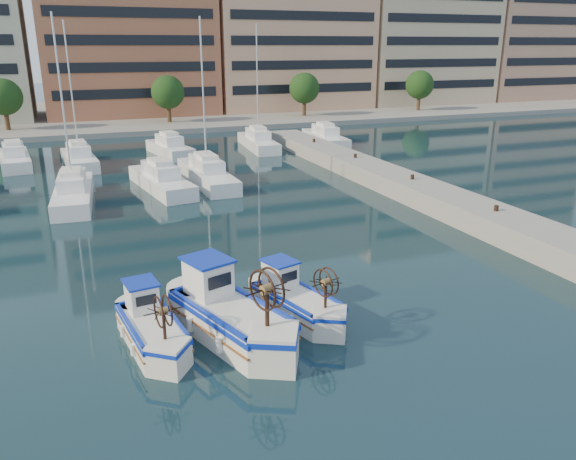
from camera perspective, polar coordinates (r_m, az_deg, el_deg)
The scene contains 7 objects.
ground at distance 20.90m, azimuth 3.46°, elevation -9.25°, with size 300.00×300.00×0.00m, color #172D3C.
quay at distance 33.65m, azimuth 18.05°, elevation 1.77°, with size 3.00×60.00×1.20m, color gray.
waterfront at distance 83.59m, azimuth -10.16°, elevation 19.03°, with size 180.00×40.00×25.60m.
yacht_marina at distance 46.19m, azimuth -14.95°, elevation 6.29°, with size 36.23×23.67×11.50m.
fishing_boat_a at distance 19.69m, azimuth -13.77°, elevation -9.41°, with size 2.08×4.02×2.45m.
fishing_boat_b at distance 19.59m, azimuth -6.11°, elevation -8.39°, with size 3.55×5.33×3.22m.
fishing_boat_c at distance 20.96m, azimuth 0.72°, elevation -7.06°, with size 2.60×4.06×2.46m.
Camera 1 is at (-7.92, -16.75, 9.66)m, focal length 35.00 mm.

